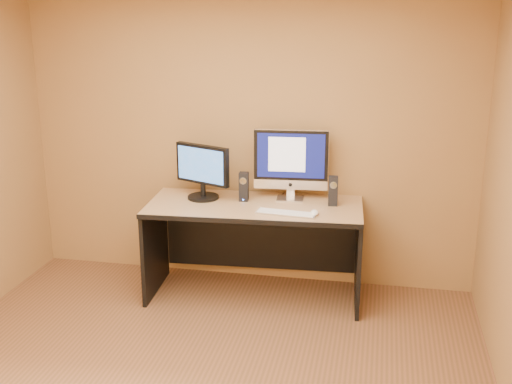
% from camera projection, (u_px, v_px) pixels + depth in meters
% --- Properties ---
extents(walls, '(4.00, 4.00, 2.60)m').
position_uv_depth(walls, '(179.00, 207.00, 3.77)').
color(walls, olive).
rests_on(walls, ground).
extents(desk, '(1.83, 0.89, 0.83)m').
position_uv_depth(desk, '(254.00, 251.00, 5.47)').
color(desk, '#A58652').
rests_on(desk, ground).
extents(imac, '(0.65, 0.28, 0.62)m').
position_uv_depth(imac, '(291.00, 164.00, 5.42)').
color(imac, silver).
rests_on(imac, desk).
extents(second_monitor, '(0.60, 0.45, 0.47)m').
position_uv_depth(second_monitor, '(203.00, 172.00, 5.46)').
color(second_monitor, black).
rests_on(second_monitor, desk).
extents(speaker_left, '(0.08, 0.08, 0.25)m').
position_uv_depth(speaker_left, '(244.00, 187.00, 5.43)').
color(speaker_left, black).
rests_on(speaker_left, desk).
extents(speaker_right, '(0.08, 0.09, 0.25)m').
position_uv_depth(speaker_right, '(333.00, 191.00, 5.31)').
color(speaker_right, black).
rests_on(speaker_right, desk).
extents(keyboard, '(0.49, 0.18, 0.02)m').
position_uv_depth(keyboard, '(286.00, 213.00, 5.11)').
color(keyboard, '#BBBBC0').
rests_on(keyboard, desk).
extents(mouse, '(0.07, 0.12, 0.04)m').
position_uv_depth(mouse, '(315.00, 212.00, 5.10)').
color(mouse, white).
rests_on(mouse, desk).
extents(cable_a, '(0.07, 0.24, 0.01)m').
position_uv_depth(cable_a, '(293.00, 195.00, 5.60)').
color(cable_a, black).
rests_on(cable_a, desk).
extents(cable_b, '(0.05, 0.20, 0.01)m').
position_uv_depth(cable_b, '(282.00, 195.00, 5.61)').
color(cable_b, black).
rests_on(cable_b, desk).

